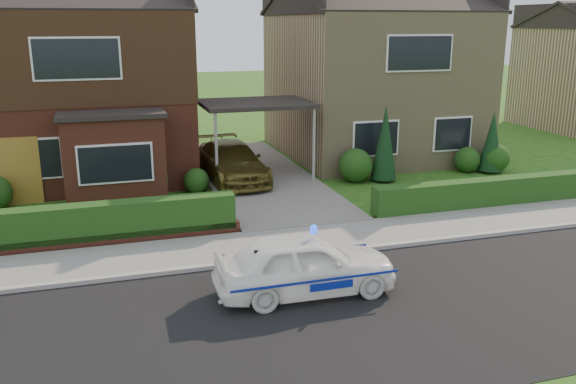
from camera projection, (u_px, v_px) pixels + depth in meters
name	position (u px, v px, depth m)	size (l,w,h in m)	color
ground	(395.00, 309.00, 12.04)	(120.00, 120.00, 0.00)	#184E14
road	(395.00, 309.00, 12.04)	(60.00, 6.00, 0.02)	black
kerb	(337.00, 252.00, 14.83)	(60.00, 0.16, 0.12)	#9E9993
sidewalk	(322.00, 239.00, 15.80)	(60.00, 2.00, 0.10)	slate
driveway	(256.00, 176.00, 22.14)	(3.80, 12.00, 0.12)	#666059
house_left	(81.00, 69.00, 22.15)	(7.50, 9.53, 7.25)	brown
house_right	(371.00, 67.00, 25.58)	(7.50, 8.06, 7.25)	tan
carport_link	(256.00, 105.00, 21.40)	(3.80, 3.00, 2.77)	black
garage_door	(2.00, 172.00, 18.57)	(2.20, 0.10, 2.10)	brown
dwarf_wall	(88.00, 242.00, 15.21)	(7.70, 0.25, 0.36)	brown
hedge_left	(89.00, 246.00, 15.40)	(7.50, 0.55, 0.90)	#183711
hedge_right	(486.00, 207.00, 18.62)	(7.50, 0.55, 0.80)	#183711
shrub_left_mid	(147.00, 179.00, 19.28)	(1.32, 1.32, 1.32)	#183711
shrub_left_near	(196.00, 181.00, 20.07)	(0.84, 0.84, 0.84)	#183711
shrub_right_near	(355.00, 165.00, 21.44)	(1.20, 1.20, 1.20)	#183711
shrub_right_mid	(467.00, 160.00, 22.88)	(0.96, 0.96, 0.96)	#183711
shrub_right_far	(495.00, 158.00, 22.87)	(1.08, 1.08, 1.08)	#183711
conifer_a	(385.00, 145.00, 21.35)	(0.90, 0.90, 2.60)	black
conifer_b	(492.00, 144.00, 22.66)	(0.90, 0.90, 2.20)	black
police_car	(305.00, 265.00, 12.55)	(3.45, 3.79, 1.44)	white
driveway_car	(232.00, 162.00, 21.22)	(1.83, 4.49, 1.30)	brown
potted_plant_b	(161.00, 190.00, 19.20)	(0.31, 0.38, 0.69)	gray
potted_plant_c	(212.00, 211.00, 17.00)	(0.42, 0.42, 0.75)	gray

